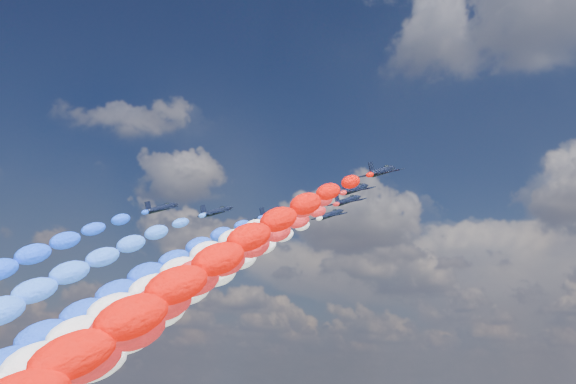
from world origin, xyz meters
The scene contains 15 objects.
jet_0 centered at (-28.14, -7.20, 100.26)m, with size 9.00×12.07×2.66m, color black, non-canonical shape.
jet_1 centered at (-20.01, 2.84, 100.26)m, with size 9.00×12.07×2.66m, color black, non-canonical shape.
trail_1 centered at (-20.01, -48.19, 71.59)m, with size 7.10×99.59×60.83m, color #306EFC, non-canonical shape.
jet_2 centered at (-10.31, 12.45, 100.26)m, with size 9.00×12.07×2.66m, color black, non-canonical shape.
trail_2 centered at (-10.31, -38.58, 71.59)m, with size 7.10×99.59×60.83m, color blue, non-canonical shape.
jet_3 centered at (0.61, 10.46, 100.26)m, with size 9.00×12.07×2.66m, color black, non-canonical shape.
trail_3 centered at (0.61, -40.57, 71.59)m, with size 7.10×99.59×60.83m, color white, non-canonical shape.
jet_4 centered at (0.26, 21.06, 100.26)m, with size 9.00×12.07×2.66m, color black, non-canonical shape.
trail_4 centered at (0.26, -29.97, 71.59)m, with size 7.10×99.59×60.83m, color white, non-canonical shape.
jet_5 centered at (10.87, 11.49, 100.26)m, with size 9.00×12.07×2.66m, color black, non-canonical shape.
trail_5 centered at (10.87, -39.54, 71.59)m, with size 7.10×99.59×60.83m, color red, non-canonical shape.
jet_6 centered at (17.19, 4.00, 100.26)m, with size 9.00×12.07×2.66m, color black, non-canonical shape.
trail_6 centered at (17.19, -47.03, 71.59)m, with size 7.10×99.59×60.83m, color red, non-canonical shape.
jet_7 centered at (28.18, -4.54, 100.26)m, with size 9.00×12.07×2.66m, color black, non-canonical shape.
trail_7 centered at (28.18, -55.58, 71.59)m, with size 7.10×99.59×60.83m, color red, non-canonical shape.
Camera 1 is at (91.80, -124.45, 60.94)m, focal length 45.80 mm.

